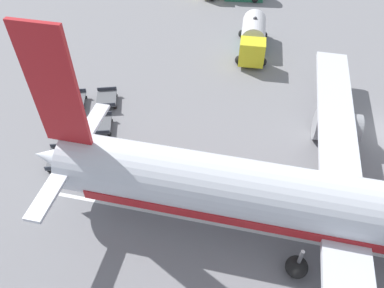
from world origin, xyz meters
name	(u,v)px	position (x,y,z in m)	size (l,w,h in m)	color
airplane	(364,213)	(11.05, -5.15, 3.31)	(37.48, 43.32, 13.44)	silver
fuel_tanker_secondary	(253,37)	(-12.38, -11.49, 1.41)	(7.86, 3.52, 3.30)	yellow
baggage_dolly_row_near_col_a	(75,101)	(-0.61, -27.53, 0.48)	(3.30, 2.23, 0.92)	#515459
baggage_dolly_row_near_col_b	(68,127)	(2.89, -26.91, 0.48)	(3.31, 2.35, 0.92)	#515459
baggage_dolly_row_near_col_c	(60,158)	(6.45, -26.29, 0.48)	(3.30, 2.26, 0.92)	#515459
baggage_dolly_row_mid_a_col_a	(107,99)	(-1.22, -24.74, 0.48)	(3.31, 2.28, 0.92)	#515459
baggage_dolly_row_mid_a_col_b	(101,125)	(2.30, -24.27, 0.48)	(3.30, 2.24, 0.92)	#515459
baggage_dolly_row_mid_a_col_c	(99,156)	(5.85, -23.39, 0.48)	(3.31, 2.31, 0.92)	#515459
stand_guidance_stripe	(208,222)	(10.59, -14.34, 0.00)	(2.79, 24.05, 0.01)	white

